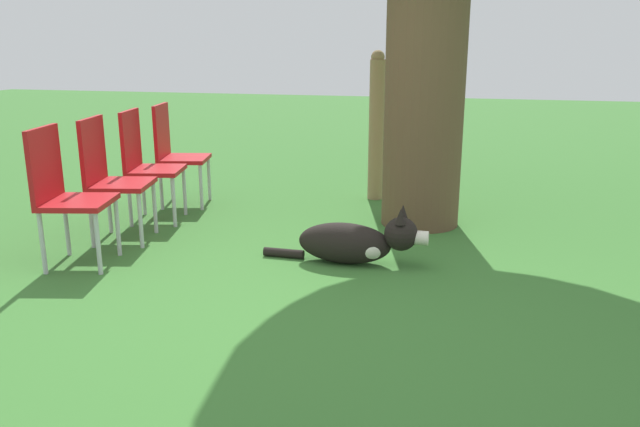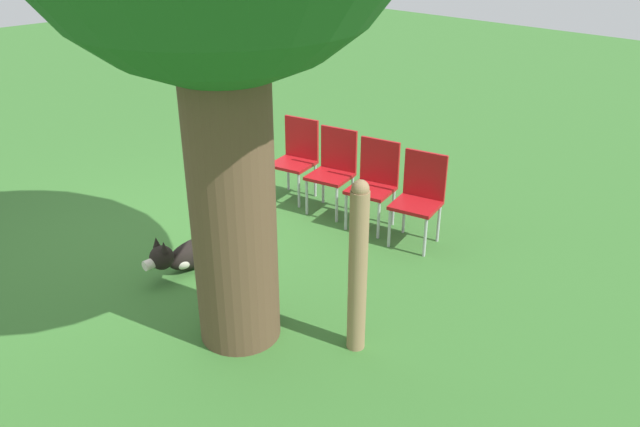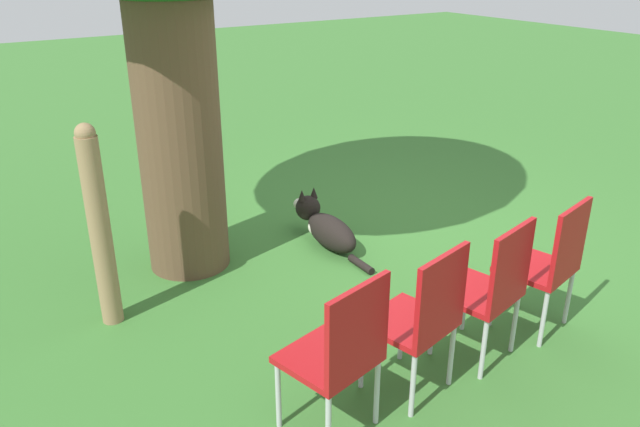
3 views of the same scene
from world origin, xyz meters
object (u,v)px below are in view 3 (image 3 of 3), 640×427
object	(u,v)px
dog	(326,227)
red_chair_3	(341,350)
red_chair_0	(550,259)
red_chair_1	(492,285)
red_chair_2	(423,314)
fence_post	(99,227)

from	to	relation	value
dog	red_chair_3	size ratio (longest dim) A/B	1.23
red_chair_0	red_chair_1	xyz separation A→B (m)	(-0.03, 0.56, 0.00)
red_chair_0	red_chair_3	distance (m)	1.69
dog	red_chair_3	distance (m)	2.32
red_chair_1	red_chair_2	xyz separation A→B (m)	(-0.03, 0.56, 0.00)
fence_post	dog	bearing A→B (deg)	-83.65
red_chair_0	red_chair_1	size ratio (longest dim) A/B	1.00
red_chair_1	dog	bearing A→B (deg)	-15.67
red_chair_1	red_chair_2	world-z (taller)	same
dog	red_chair_2	xyz separation A→B (m)	(-1.93, 0.63, 0.37)
dog	red_chair_1	world-z (taller)	red_chair_1
fence_post	red_chair_0	size ratio (longest dim) A/B	1.51
red_chair_0	red_chair_1	distance (m)	0.56
fence_post	red_chair_0	bearing A→B (deg)	-124.82
fence_post	red_chair_1	bearing A→B (deg)	-132.71
red_chair_1	red_chair_2	distance (m)	0.56
red_chair_0	red_chair_2	bearing A→B (deg)	78.81
dog	red_chair_2	distance (m)	2.06
dog	fence_post	distance (m)	1.99
red_chair_0	red_chair_3	bearing A→B (deg)	78.81
fence_post	red_chair_3	distance (m)	1.89
red_chair_0	red_chair_3	world-z (taller)	same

